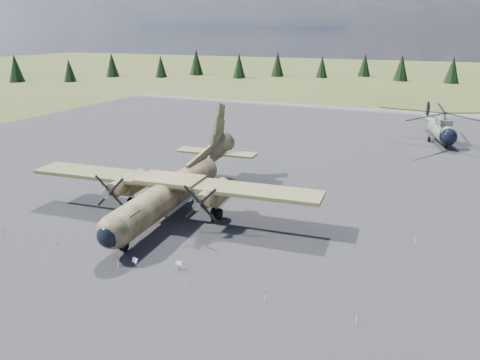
% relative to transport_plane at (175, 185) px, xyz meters
% --- Properties ---
extents(ground, '(500.00, 500.00, 0.00)m').
position_rel_transport_plane_xyz_m(ground, '(5.87, 1.84, -2.78)').
color(ground, brown).
rests_on(ground, ground).
extents(apron, '(120.00, 120.00, 0.04)m').
position_rel_transport_plane_xyz_m(apron, '(5.87, 11.84, -2.78)').
color(apron, '#56555A').
rests_on(apron, ground).
extents(transport_plane, '(29.36, 26.60, 9.66)m').
position_rel_transport_plane_xyz_m(transport_plane, '(0.00, 0.00, 0.00)').
color(transport_plane, '#404424').
rests_on(transport_plane, ground).
extents(helicopter_near, '(24.72, 25.69, 5.12)m').
position_rel_transport_plane_xyz_m(helicopter_near, '(23.28, 41.54, 0.85)').
color(helicopter_near, '#69695B').
rests_on(helicopter_near, ground).
extents(info_placard_left, '(0.51, 0.30, 0.76)m').
position_rel_transport_plane_xyz_m(info_placard_left, '(3.06, -11.12, -2.27)').
color(info_placard_left, gray).
rests_on(info_placard_left, ground).
extents(info_placard_right, '(0.50, 0.29, 0.74)m').
position_rel_transport_plane_xyz_m(info_placard_right, '(6.36, -10.16, -2.29)').
color(info_placard_right, gray).
rests_on(info_placard_right, ground).
extents(barrier_fence, '(33.12, 29.62, 0.85)m').
position_rel_transport_plane_xyz_m(barrier_fence, '(5.41, 1.77, -2.27)').
color(barrier_fence, white).
rests_on(barrier_fence, ground).
extents(treeline, '(293.03, 290.27, 10.99)m').
position_rel_transport_plane_xyz_m(treeline, '(9.77, 2.12, 2.03)').
color(treeline, black).
rests_on(treeline, ground).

